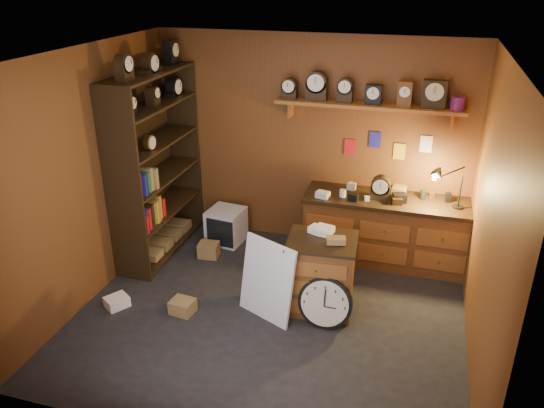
% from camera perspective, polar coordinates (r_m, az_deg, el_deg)
% --- Properties ---
extents(floor, '(4.00, 4.00, 0.00)m').
position_cam_1_polar(floor, '(5.82, -0.12, -11.62)').
color(floor, black).
rests_on(floor, ground).
extents(room_shell, '(4.02, 3.62, 2.71)m').
position_cam_1_polar(room_shell, '(5.09, 0.70, 4.90)').
color(room_shell, brown).
rests_on(room_shell, ground).
extents(shelving_unit, '(0.47, 1.60, 2.58)m').
position_cam_1_polar(shelving_unit, '(6.68, -12.63, 4.85)').
color(shelving_unit, black).
rests_on(shelving_unit, ground).
extents(workbench, '(2.03, 0.66, 1.36)m').
position_cam_1_polar(workbench, '(6.68, 12.21, -2.40)').
color(workbench, brown).
rests_on(workbench, ground).
extents(low_cabinet, '(0.76, 0.66, 0.91)m').
position_cam_1_polar(low_cabinet, '(5.69, 5.28, -7.23)').
color(low_cabinet, brown).
rests_on(low_cabinet, ground).
extents(big_round_clock, '(0.56, 0.18, 0.56)m').
position_cam_1_polar(big_round_clock, '(5.51, 5.73, -10.52)').
color(big_round_clock, black).
rests_on(big_round_clock, ground).
extents(white_panel, '(0.67, 0.44, 0.87)m').
position_cam_1_polar(white_panel, '(5.80, -0.52, -11.74)').
color(white_panel, silver).
rests_on(white_panel, ground).
extents(mini_fridge, '(0.49, 0.51, 0.46)m').
position_cam_1_polar(mini_fridge, '(7.12, -4.97, -2.35)').
color(mini_fridge, silver).
rests_on(mini_fridge, ground).
extents(floor_box_a, '(0.27, 0.23, 0.15)m').
position_cam_1_polar(floor_box_a, '(5.86, -9.59, -10.80)').
color(floor_box_a, olive).
rests_on(floor_box_a, ground).
extents(floor_box_b, '(0.29, 0.30, 0.12)m').
position_cam_1_polar(floor_box_b, '(6.12, -16.34, -10.05)').
color(floor_box_b, white).
rests_on(floor_box_b, ground).
extents(floor_box_c, '(0.27, 0.23, 0.19)m').
position_cam_1_polar(floor_box_c, '(6.84, -6.82, -4.91)').
color(floor_box_c, olive).
rests_on(floor_box_c, ground).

